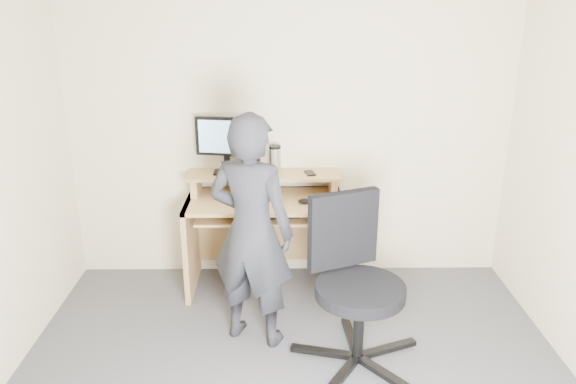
{
  "coord_description": "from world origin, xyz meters",
  "views": [
    {
      "loc": [
        -0.06,
        -2.58,
        2.25
      ],
      "look_at": [
        -0.02,
        1.05,
        0.95
      ],
      "focal_mm": 35.0,
      "sensor_mm": 36.0,
      "label": 1
    }
  ],
  "objects_px": {
    "monitor": "(226,140)",
    "office_chair": "(354,277)",
    "person": "(251,232)",
    "desk": "(265,220)"
  },
  "relations": [
    {
      "from": "monitor",
      "to": "office_chair",
      "type": "xyz_separation_m",
      "value": [
        0.87,
        -1.09,
        -0.6
      ]
    },
    {
      "from": "office_chair",
      "to": "person",
      "type": "xyz_separation_m",
      "value": [
        -0.64,
        0.23,
        0.21
      ]
    },
    {
      "from": "desk",
      "to": "person",
      "type": "relative_size",
      "value": 0.76
    },
    {
      "from": "person",
      "to": "monitor",
      "type": "bearing_deg",
      "value": -53.8
    },
    {
      "from": "monitor",
      "to": "person",
      "type": "xyz_separation_m",
      "value": [
        0.23,
        -0.86,
        -0.39
      ]
    },
    {
      "from": "monitor",
      "to": "office_chair",
      "type": "height_order",
      "value": "monitor"
    },
    {
      "from": "monitor",
      "to": "office_chair",
      "type": "relative_size",
      "value": 0.44
    },
    {
      "from": "office_chair",
      "to": "monitor",
      "type": "bearing_deg",
      "value": 106.88
    },
    {
      "from": "office_chair",
      "to": "person",
      "type": "height_order",
      "value": "person"
    },
    {
      "from": "desk",
      "to": "office_chair",
      "type": "distance_m",
      "value": 1.17
    }
  ]
}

